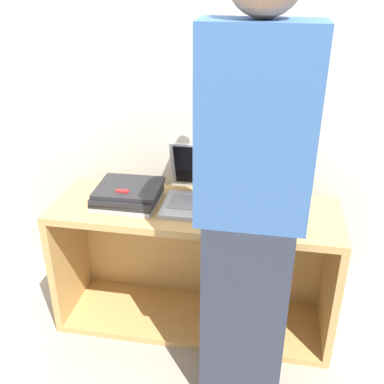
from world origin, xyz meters
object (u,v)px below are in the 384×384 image
at_px(laptop_stack_left, 128,194).
at_px(person, 251,208).
at_px(laptop_stack_right, 264,207).
at_px(laptop_open, 197,192).

distance_m(laptop_stack_left, person, 0.76).
relative_size(laptop_stack_right, person, 0.17).
bearing_deg(laptop_stack_left, laptop_open, 10.49).
xyz_separation_m(laptop_open, laptop_stack_right, (0.33, -0.05, -0.02)).
relative_size(laptop_open, laptop_stack_right, 1.13).
bearing_deg(person, laptop_stack_left, 147.10).
bearing_deg(laptop_stack_left, laptop_stack_right, 0.60).
bearing_deg(laptop_stack_right, person, -96.95).
xyz_separation_m(laptop_stack_left, laptop_stack_right, (0.66, 0.01, -0.01)).
distance_m(laptop_open, laptop_stack_right, 0.34).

